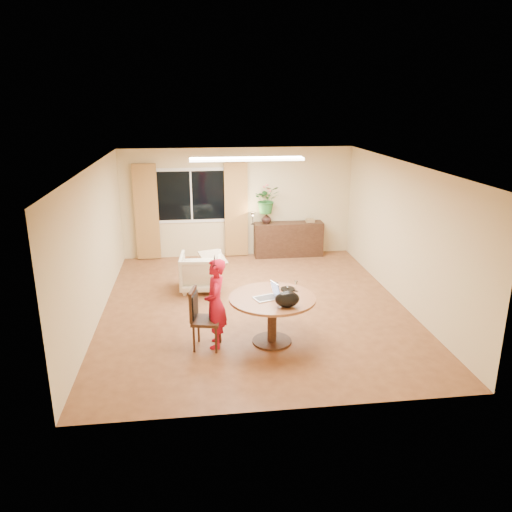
{
  "coord_description": "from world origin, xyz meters",
  "views": [
    {
      "loc": [
        -1.04,
        -8.47,
        3.67
      ],
      "look_at": [
        0.0,
        -0.2,
        1.04
      ],
      "focal_mm": 35.0,
      "sensor_mm": 36.0,
      "label": 1
    }
  ],
  "objects_px": {
    "dining_table": "(272,307)",
    "armchair": "(201,272)",
    "child": "(216,303)",
    "sideboard": "(288,239)",
    "dining_chair": "(207,319)"
  },
  "relations": [
    {
      "from": "dining_table",
      "to": "armchair",
      "type": "height_order",
      "value": "dining_table"
    },
    {
      "from": "dining_table",
      "to": "armchair",
      "type": "relative_size",
      "value": 1.62
    },
    {
      "from": "child",
      "to": "sideboard",
      "type": "relative_size",
      "value": 0.85
    },
    {
      "from": "dining_chair",
      "to": "armchair",
      "type": "distance_m",
      "value": 2.48
    },
    {
      "from": "dining_table",
      "to": "dining_chair",
      "type": "relative_size",
      "value": 1.41
    },
    {
      "from": "armchair",
      "to": "sideboard",
      "type": "relative_size",
      "value": 0.5
    },
    {
      "from": "dining_table",
      "to": "dining_chair",
      "type": "height_order",
      "value": "dining_chair"
    },
    {
      "from": "armchair",
      "to": "sideboard",
      "type": "height_order",
      "value": "sideboard"
    },
    {
      "from": "dining_table",
      "to": "child",
      "type": "xyz_separation_m",
      "value": [
        -0.87,
        0.0,
        0.1
      ]
    },
    {
      "from": "sideboard",
      "to": "dining_chair",
      "type": "bearing_deg",
      "value": -115.23
    },
    {
      "from": "dining_table",
      "to": "child",
      "type": "distance_m",
      "value": 0.88
    },
    {
      "from": "dining_table",
      "to": "child",
      "type": "relative_size",
      "value": 0.95
    },
    {
      "from": "dining_chair",
      "to": "dining_table",
      "type": "bearing_deg",
      "value": 15.56
    },
    {
      "from": "dining_table",
      "to": "child",
      "type": "bearing_deg",
      "value": 179.75
    },
    {
      "from": "armchair",
      "to": "child",
      "type": "bearing_deg",
      "value": 98.35
    }
  ]
}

